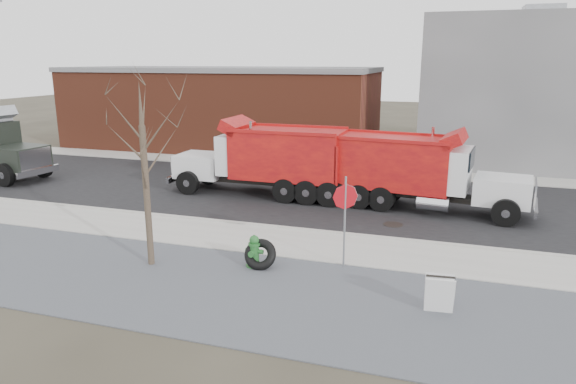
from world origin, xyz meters
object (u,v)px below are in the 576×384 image
(fire_hydrant, at_px, (254,252))
(dump_truck_red_b, at_px, (267,157))
(stop_sign, at_px, (345,206))
(dump_truck_red_a, at_px, (417,169))
(sandwich_board, at_px, (439,294))
(truck_tire, at_px, (260,255))

(fire_hydrant, height_order, dump_truck_red_b, dump_truck_red_b)
(fire_hydrant, xyz_separation_m, stop_sign, (2.42, 0.74, 1.37))
(fire_hydrant, relative_size, dump_truck_red_a, 0.12)
(dump_truck_red_a, bearing_deg, stop_sign, -95.74)
(dump_truck_red_a, height_order, dump_truck_red_b, dump_truck_red_b)
(stop_sign, relative_size, sandwich_board, 2.93)
(fire_hydrant, relative_size, dump_truck_red_b, 0.12)
(sandwich_board, bearing_deg, dump_truck_red_b, 124.55)
(stop_sign, height_order, sandwich_board, stop_sign)
(sandwich_board, relative_size, dump_truck_red_a, 0.11)
(fire_hydrant, xyz_separation_m, dump_truck_red_b, (-2.37, 7.61, 1.24))
(fire_hydrant, relative_size, stop_sign, 0.36)
(dump_truck_red_b, bearing_deg, truck_tire, 109.06)
(fire_hydrant, bearing_deg, sandwich_board, -10.88)
(truck_tire, xyz_separation_m, dump_truck_red_a, (3.71, 7.42, 1.21))
(fire_hydrant, distance_m, stop_sign, 2.88)
(stop_sign, bearing_deg, sandwich_board, -44.83)
(fire_hydrant, distance_m, dump_truck_red_a, 8.44)
(truck_tire, height_order, sandwich_board, sandwich_board)
(stop_sign, xyz_separation_m, dump_truck_red_b, (-4.79, 6.87, -0.13))
(fire_hydrant, bearing_deg, dump_truck_red_b, 110.36)
(truck_tire, bearing_deg, stop_sign, 19.07)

